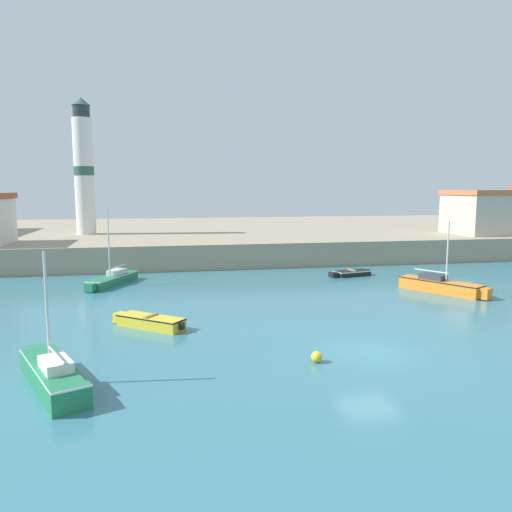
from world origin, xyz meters
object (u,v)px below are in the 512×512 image
(lighthouse, at_px, (84,169))
(sailboat_green_4, at_px, (53,373))
(sailboat_green_3, at_px, (113,279))
(harbor_shed_mid_row, at_px, (478,212))
(dinghy_yellow_0, at_px, (149,321))
(mooring_buoy, at_px, (317,357))
(dinghy_black_1, at_px, (351,273))
(sailboat_orange_2, at_px, (441,285))

(lighthouse, bearing_deg, sailboat_green_4, -84.31)
(sailboat_green_3, relative_size, harbor_shed_mid_row, 0.82)
(dinghy_yellow_0, relative_size, harbor_shed_mid_row, 0.54)
(sailboat_green_4, bearing_deg, sailboat_green_3, 88.84)
(sailboat_green_4, bearing_deg, mooring_buoy, 3.81)
(sailboat_green_3, bearing_deg, lighthouse, 102.95)
(dinghy_black_1, xyz_separation_m, harbor_shed_mid_row, (17.79, 9.70, 4.24))
(dinghy_black_1, bearing_deg, sailboat_orange_2, -64.28)
(dinghy_yellow_0, relative_size, dinghy_black_1, 1.03)
(dinghy_yellow_0, distance_m, mooring_buoy, 9.21)
(sailboat_green_3, bearing_deg, mooring_buoy, -62.93)
(sailboat_orange_2, bearing_deg, dinghy_yellow_0, -165.45)
(harbor_shed_mid_row, bearing_deg, sailboat_green_3, -164.64)
(dinghy_black_1, height_order, harbor_shed_mid_row, harbor_shed_mid_row)
(sailboat_green_3, bearing_deg, sailboat_green_4, -91.16)
(mooring_buoy, bearing_deg, sailboat_orange_2, 42.66)
(dinghy_black_1, height_order, sailboat_green_3, sailboat_green_3)
(sailboat_orange_2, relative_size, harbor_shed_mid_row, 0.85)
(dinghy_black_1, height_order, lighthouse, lighthouse)
(dinghy_black_1, relative_size, harbor_shed_mid_row, 0.53)
(dinghy_yellow_0, relative_size, sailboat_orange_2, 0.64)
(sailboat_green_3, xyz_separation_m, sailboat_green_4, (-0.39, -19.01, 0.08))
(sailboat_green_3, height_order, sailboat_green_4, sailboat_green_3)
(sailboat_green_3, height_order, lighthouse, lighthouse)
(dinghy_yellow_0, height_order, sailboat_green_4, sailboat_green_4)
(sailboat_green_3, xyz_separation_m, lighthouse, (-4.02, 17.47, 8.45))
(sailboat_orange_2, distance_m, harbor_shed_mid_row, 22.51)
(dinghy_black_1, relative_size, mooring_buoy, 7.92)
(dinghy_black_1, bearing_deg, dinghy_yellow_0, -141.83)
(lighthouse, height_order, harbor_shed_mid_row, lighthouse)
(sailboat_orange_2, xyz_separation_m, sailboat_green_3, (-21.67, 7.03, -0.06))
(sailboat_green_4, relative_size, lighthouse, 0.40)
(dinghy_yellow_0, height_order, lighthouse, lighthouse)
(sailboat_orange_2, distance_m, lighthouse, 36.47)
(mooring_buoy, bearing_deg, sailboat_green_4, -176.19)
(sailboat_green_4, distance_m, mooring_buoy, 9.79)
(lighthouse, bearing_deg, sailboat_orange_2, -43.64)
(sailboat_green_3, xyz_separation_m, harbor_shed_mid_row, (35.98, 9.88, 4.04))
(sailboat_green_3, bearing_deg, dinghy_black_1, 0.58)
(sailboat_green_4, xyz_separation_m, harbor_shed_mid_row, (36.37, 28.89, 3.96))
(sailboat_green_3, height_order, harbor_shed_mid_row, harbor_shed_mid_row)
(sailboat_orange_2, bearing_deg, sailboat_green_4, -151.50)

